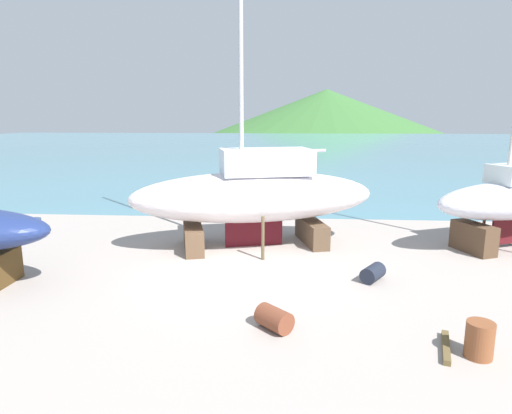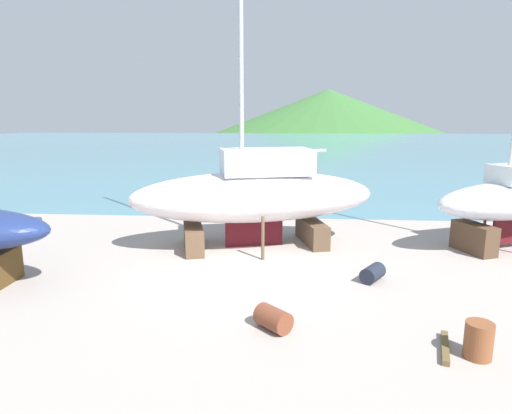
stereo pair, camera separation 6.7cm
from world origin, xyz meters
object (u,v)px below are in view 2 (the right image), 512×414
object	(u,v)px
barrel_by_slipway	(373,273)
barrel_blue_faded	(479,340)
barrel_rust_mid	(36,227)
barrel_rust_far	(273,319)
sailboat_far_slipway	(255,194)

from	to	relation	value
barrel_by_slipway	barrel_blue_faded	world-z (taller)	barrel_blue_faded
barrel_rust_mid	barrel_rust_far	bearing A→B (deg)	-36.31
sailboat_far_slipway	barrel_blue_faded	distance (m)	10.06
barrel_by_slipway	barrel_rust_mid	distance (m)	14.44
sailboat_far_slipway	barrel_rust_mid	bearing A→B (deg)	-18.59
barrel_by_slipway	barrel_blue_faded	bearing A→B (deg)	-71.92
barrel_rust_far	sailboat_far_slipway	bearing A→B (deg)	98.02
barrel_by_slipway	barrel_rust_far	xyz separation A→B (m)	(-3.06, -3.56, 0.02)
sailboat_far_slipway	barrel_rust_far	distance (m)	7.54
sailboat_far_slipway	barrel_rust_mid	size ratio (longest dim) A/B	19.64
barrel_by_slipway	barrel_rust_far	bearing A→B (deg)	-130.68
barrel_rust_far	barrel_blue_faded	world-z (taller)	barrel_blue_faded
barrel_rust_mid	barrel_rust_far	xyz separation A→B (m)	(10.72, -7.87, -0.13)
barrel_rust_far	barrel_by_slipway	bearing A→B (deg)	49.32
sailboat_far_slipway	barrel_blue_faded	bearing A→B (deg)	109.30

